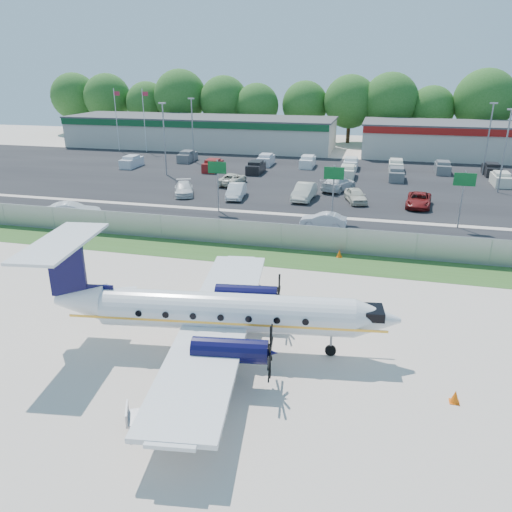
% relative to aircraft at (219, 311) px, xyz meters
% --- Properties ---
extents(ground, '(170.00, 170.00, 0.00)m').
position_rel_aircraft_xyz_m(ground, '(0.04, 1.27, -2.10)').
color(ground, beige).
rests_on(ground, ground).
extents(grass_verge, '(170.00, 4.00, 0.02)m').
position_rel_aircraft_xyz_m(grass_verge, '(0.04, 13.27, -2.09)').
color(grass_verge, '#2D561E').
rests_on(grass_verge, ground).
extents(access_road, '(170.00, 8.00, 0.02)m').
position_rel_aircraft_xyz_m(access_road, '(0.04, 20.27, -2.09)').
color(access_road, black).
rests_on(access_road, ground).
extents(parking_lot, '(170.00, 32.00, 0.02)m').
position_rel_aircraft_xyz_m(parking_lot, '(0.04, 41.27, -2.09)').
color(parking_lot, black).
rests_on(parking_lot, ground).
extents(perimeter_fence, '(120.00, 0.06, 1.99)m').
position_rel_aircraft_xyz_m(perimeter_fence, '(0.04, 15.27, -1.09)').
color(perimeter_fence, gray).
rests_on(perimeter_fence, ground).
extents(building_west, '(46.40, 12.40, 5.24)m').
position_rel_aircraft_xyz_m(building_west, '(-23.96, 63.25, 0.53)').
color(building_west, beige).
rests_on(building_west, ground).
extents(building_east, '(44.40, 12.40, 5.24)m').
position_rel_aircraft_xyz_m(building_east, '(26.04, 63.25, 0.53)').
color(building_east, beige).
rests_on(building_east, ground).
extents(sign_left, '(1.80, 0.26, 5.00)m').
position_rel_aircraft_xyz_m(sign_left, '(-7.96, 24.18, 1.51)').
color(sign_left, gray).
rests_on(sign_left, ground).
extents(sign_mid, '(1.80, 0.26, 5.00)m').
position_rel_aircraft_xyz_m(sign_mid, '(3.04, 24.18, 1.51)').
color(sign_mid, gray).
rests_on(sign_mid, ground).
extents(sign_right, '(1.80, 0.26, 5.00)m').
position_rel_aircraft_xyz_m(sign_right, '(14.04, 24.18, 1.51)').
color(sign_right, gray).
rests_on(sign_right, ground).
extents(flagpole_west, '(1.06, 0.12, 10.00)m').
position_rel_aircraft_xyz_m(flagpole_west, '(-35.88, 56.27, 3.54)').
color(flagpole_west, silver).
rests_on(flagpole_west, ground).
extents(flagpole_east, '(1.06, 0.12, 10.00)m').
position_rel_aircraft_xyz_m(flagpole_east, '(-30.88, 56.27, 3.54)').
color(flagpole_east, silver).
rests_on(flagpole_east, ground).
extents(light_pole_nw, '(0.90, 0.35, 9.09)m').
position_rel_aircraft_xyz_m(light_pole_nw, '(-19.96, 39.27, 3.13)').
color(light_pole_nw, gray).
rests_on(light_pole_nw, ground).
extents(light_pole_ne, '(0.90, 0.35, 9.09)m').
position_rel_aircraft_xyz_m(light_pole_ne, '(20.04, 39.27, 3.13)').
color(light_pole_ne, gray).
rests_on(light_pole_ne, ground).
extents(light_pole_sw, '(0.90, 0.35, 9.09)m').
position_rel_aircraft_xyz_m(light_pole_sw, '(-19.96, 49.27, 3.13)').
color(light_pole_sw, gray).
rests_on(light_pole_sw, ground).
extents(light_pole_se, '(0.90, 0.35, 9.09)m').
position_rel_aircraft_xyz_m(light_pole_se, '(20.04, 49.27, 3.13)').
color(light_pole_se, gray).
rests_on(light_pole_se, ground).
extents(tree_line, '(112.00, 6.00, 14.00)m').
position_rel_aircraft_xyz_m(tree_line, '(0.04, 75.27, -2.10)').
color(tree_line, '#235819').
rests_on(tree_line, ground).
extents(aircraft, '(17.74, 17.43, 5.43)m').
position_rel_aircraft_xyz_m(aircraft, '(0.00, 0.00, 0.00)').
color(aircraft, silver).
rests_on(aircraft, ground).
extents(pushback_tug, '(2.52, 2.26, 1.16)m').
position_rel_aircraft_xyz_m(pushback_tug, '(-6.78, 2.81, -1.54)').
color(pushback_tug, silver).
rests_on(pushback_tug, ground).
extents(baggage_cart_near, '(2.03, 1.69, 0.92)m').
position_rel_aircraft_xyz_m(baggage_cart_near, '(-0.94, -6.04, -1.67)').
color(baggage_cart_near, gray).
rests_on(baggage_cart_near, ground).
extents(baggage_cart_far, '(2.57, 2.02, 1.18)m').
position_rel_aircraft_xyz_m(baggage_cart_far, '(-6.13, 2.36, -1.55)').
color(baggage_cart_far, gray).
rests_on(baggage_cart_far, ground).
extents(cone_nose, '(0.41, 0.41, 0.58)m').
position_rel_aircraft_xyz_m(cone_nose, '(10.86, -1.66, -1.82)').
color(cone_nose, '#EB5A07').
rests_on(cone_nose, ground).
extents(cone_starboard_wing, '(0.41, 0.41, 0.59)m').
position_rel_aircraft_xyz_m(cone_starboard_wing, '(4.62, 14.43, -1.82)').
color(cone_starboard_wing, '#EB5A07').
rests_on(cone_starboard_wing, ground).
extents(road_car_west, '(5.41, 3.68, 1.69)m').
position_rel_aircraft_xyz_m(road_car_west, '(-19.95, 17.89, -2.10)').
color(road_car_west, silver).
rests_on(road_car_west, ground).
extents(road_car_mid, '(4.04, 1.47, 1.32)m').
position_rel_aircraft_xyz_m(road_car_mid, '(2.57, 21.44, -2.10)').
color(road_car_mid, silver).
rests_on(road_car_mid, ground).
extents(parked_car_a, '(3.58, 5.19, 1.40)m').
position_rel_aircraft_xyz_m(parked_car_a, '(-13.72, 29.67, -2.10)').
color(parked_car_a, silver).
rests_on(parked_car_a, ground).
extents(parked_car_b, '(2.15, 4.82, 1.54)m').
position_rel_aircraft_xyz_m(parked_car_b, '(-7.76, 29.76, -2.10)').
color(parked_car_b, silver).
rests_on(parked_car_b, ground).
extents(parked_car_c, '(2.18, 5.30, 1.71)m').
position_rel_aircraft_xyz_m(parked_car_c, '(-0.56, 30.87, -2.10)').
color(parked_car_c, beige).
rests_on(parked_car_c, ground).
extents(parked_car_d, '(2.93, 4.60, 1.46)m').
position_rel_aircraft_xyz_m(parked_car_d, '(4.79, 30.98, -2.10)').
color(parked_car_d, beige).
rests_on(parked_car_d, ground).
extents(parked_car_e, '(2.83, 5.23, 1.39)m').
position_rel_aircraft_xyz_m(parked_car_e, '(11.04, 30.71, -2.10)').
color(parked_car_e, maroon).
rests_on(parked_car_e, ground).
extents(parked_car_f, '(2.63, 5.12, 1.38)m').
position_rel_aircraft_xyz_m(parked_car_f, '(-9.99, 35.89, -2.10)').
color(parked_car_f, beige).
rests_on(parked_car_f, ground).
extents(parked_car_g, '(4.15, 5.93, 1.59)m').
position_rel_aircraft_xyz_m(parked_car_g, '(2.55, 36.01, -2.10)').
color(parked_car_g, silver).
rests_on(parked_car_g, ground).
extents(far_parking_rows, '(56.00, 10.00, 1.60)m').
position_rel_aircraft_xyz_m(far_parking_rows, '(0.04, 46.27, -2.10)').
color(far_parking_rows, gray).
rests_on(far_parking_rows, ground).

